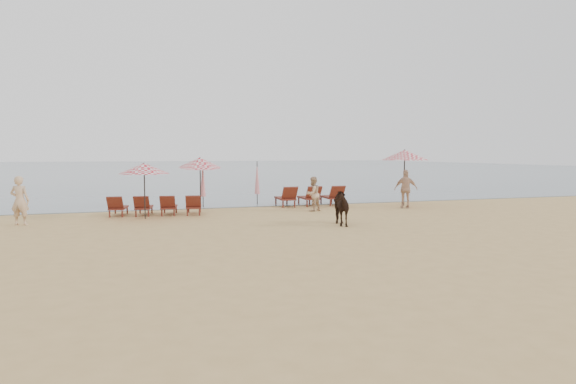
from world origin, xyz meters
name	(u,v)px	position (x,y,z in m)	size (l,w,h in m)	color
ground	(341,245)	(0.00, 0.00, 0.00)	(120.00, 120.00, 0.00)	tan
sea	(168,167)	(0.00, 80.00, 0.00)	(160.00, 140.00, 0.06)	#51606B
lounger_cluster_left	(156,206)	(-4.69, 8.18, 0.40)	(3.82, 2.06, 0.58)	maroon
lounger_cluster_right	(310,196)	(2.58, 9.68, 0.47)	(3.12, 1.89, 0.68)	maroon
umbrella_open_left_a	(144,169)	(-5.14, 7.21, 1.96)	(1.92, 1.92, 2.19)	black
umbrella_open_left_b	(200,163)	(-2.62, 10.28, 2.13)	(1.93, 1.96, 2.46)	black
umbrella_open_right	(405,155)	(7.02, 8.48, 2.47)	(2.25, 2.25, 2.74)	black
umbrella_closed_left	(203,180)	(-2.47, 10.53, 1.32)	(0.26, 0.26, 2.14)	black
umbrella_closed_right	(257,178)	(0.28, 11.07, 1.33)	(0.26, 0.26, 2.16)	black
cow	(338,207)	(1.41, 3.51, 0.64)	(0.69, 1.52, 1.29)	black
beachgoer_left	(20,201)	(-9.40, 6.87, 0.88)	(0.64, 0.42, 1.76)	tan
beachgoer_right_a	(313,194)	(1.98, 7.66, 0.76)	(0.74, 0.58, 1.52)	tan
beachgoer_right_b	(406,189)	(6.50, 7.43, 0.90)	(1.05, 0.44, 1.79)	tan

